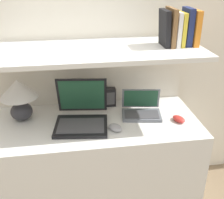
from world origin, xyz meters
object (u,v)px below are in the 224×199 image
router_box (109,97)px  book_orange (194,28)px  laptop_large (81,115)px  book_black (165,28)px  book_navy (187,27)px  book_white (176,29)px  computer_mouse (115,128)px  book_brown (170,27)px  laptop_small (141,110)px  table_lamp (19,94)px  second_mouse (179,119)px  book_yellow (181,29)px

router_box → book_orange: book_orange is taller
laptop_large → book_black: book_black is taller
book_navy → book_white: (-0.07, 0.00, -0.01)m
book_navy → book_black: 0.14m
book_white → book_black: 0.07m
computer_mouse → book_black: size_ratio=0.56×
laptop_large → computer_mouse: (0.20, -0.12, -0.04)m
book_brown → laptop_small: bearing=-174.1°
laptop_large → router_box: 0.31m
table_lamp → laptop_small: 0.81m
laptop_small → book_black: (0.13, 0.02, 0.54)m
laptop_small → router_box: size_ratio=2.13×
book_orange → computer_mouse: bearing=-160.2°
computer_mouse → second_mouse: same height
laptop_large → second_mouse: (0.63, -0.07, -0.04)m
router_box → book_black: 0.63m
table_lamp → laptop_small: table_lamp is taller
book_white → book_yellow: bearing=-0.0°
computer_mouse → book_orange: size_ratio=0.57×
second_mouse → book_yellow: size_ratio=0.55×
computer_mouse → book_yellow: book_yellow is taller
book_brown → book_navy: bearing=0.0°
computer_mouse → router_box: router_box is taller
table_lamp → book_orange: (1.11, -0.04, 0.40)m
second_mouse → book_orange: 0.59m
book_navy → book_brown: book_brown is taller
computer_mouse → router_box: (0.01, 0.34, 0.05)m
second_mouse → book_navy: (0.05, 0.14, 0.57)m
second_mouse → router_box: bearing=144.8°
table_lamp → router_box: size_ratio=2.13×
table_lamp → book_navy: (1.07, -0.04, 0.40)m
book_navy → book_brown: bearing=180.0°
book_navy → book_white: bearing=180.0°
book_navy → book_black: bearing=180.0°
router_box → book_orange: size_ratio=0.62×
book_black → router_box: bearing=154.5°
laptop_small → computer_mouse: size_ratio=2.32×
router_box → book_orange: bearing=-16.8°
second_mouse → table_lamp: bearing=170.0°
laptop_small → computer_mouse: (-0.21, -0.17, -0.02)m
book_orange → book_navy: book_navy is taller
laptop_small → book_navy: bearing=3.6°
book_navy → book_yellow: bearing=-180.0°
second_mouse → book_yellow: bearing=87.6°
table_lamp → book_brown: 1.04m
router_box → book_white: 0.66m
book_navy → book_white: book_navy is taller
laptop_small → book_white: book_white is taller
laptop_large → laptop_small: bearing=7.6°
table_lamp → computer_mouse: size_ratio=2.32×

